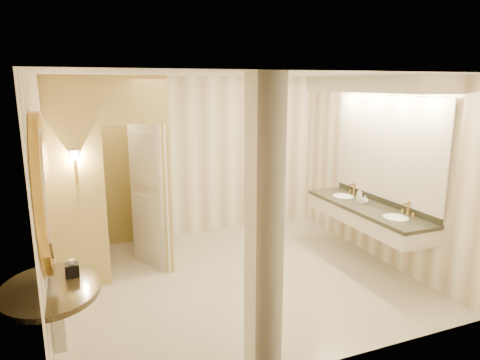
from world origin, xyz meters
The scene contains 16 objects.
floor centered at (0.00, 0.00, 0.00)m, with size 4.50×4.50×0.00m, color beige.
ceiling centered at (0.00, 0.00, 2.70)m, with size 4.50×4.50×0.00m, color silver.
wall_back centered at (0.00, 2.00, 1.35)m, with size 4.50×0.02×2.70m, color white.
wall_front centered at (0.00, -2.00, 1.35)m, with size 4.50×0.02×2.70m, color white.
wall_left centered at (-2.25, 0.00, 1.35)m, with size 0.02×4.00×2.70m, color white.
wall_right centered at (2.25, 0.00, 1.35)m, with size 0.02×4.00×2.70m, color white.
toilet_closet centered at (-1.13, 0.97, 1.39)m, with size 1.50×1.55×2.70m.
wall_sconce centered at (-1.93, 0.43, 1.73)m, with size 0.14×0.14×0.42m.
vanity centered at (1.98, -0.19, 1.63)m, with size 0.75×2.37×2.09m.
console_shelf centered at (-2.21, -1.24, 1.35)m, with size 1.06×1.06×1.98m.
pillar centered at (-0.45, -1.80, 1.35)m, with size 0.26×0.26×2.70m, color beige.
tissue_box centered at (-2.04, -1.08, 0.94)m, with size 0.12×0.12×0.12m, color black.
toilet centered at (-1.76, 1.51, 0.40)m, with size 0.45×0.79×0.80m, color white.
soap_bottle_a centered at (1.94, -0.07, 0.94)m, with size 0.06×0.06×0.13m, color beige.
soap_bottle_b centered at (1.98, -0.10, 0.94)m, with size 0.10×0.10×0.12m, color silver.
soap_bottle_c centered at (1.93, -0.03, 0.99)m, with size 0.09×0.09×0.23m, color #C6B28C.
Camera 1 is at (-1.96, -5.02, 2.60)m, focal length 32.00 mm.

